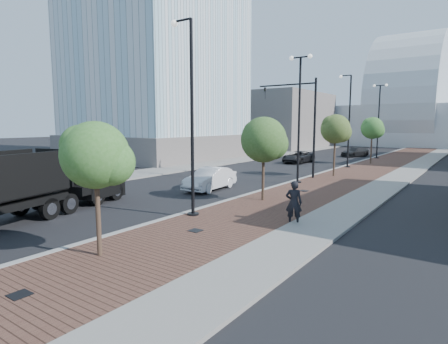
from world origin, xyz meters
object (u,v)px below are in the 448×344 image
Objects in this scene: dump_truck at (41,188)px; dark_car_mid at (298,157)px; white_sedan at (210,179)px; pedestrian at (294,203)px.

dark_car_mid is (0.08, 29.94, -0.68)m from dump_truck.
pedestrian is at bearing -34.62° from white_sedan.
dump_truck reaches higher than pedestrian.
dump_truck is at bearing 3.82° from pedestrian.
pedestrian is (10.66, -24.45, 0.32)m from dark_car_mid.
dark_car_mid is 2.45× the size of pedestrian.
pedestrian is (10.74, 5.49, -0.36)m from dump_truck.
white_sedan is at bearing -53.41° from pedestrian.
dark_car_mid is 26.67m from pedestrian.
white_sedan is at bearing -80.61° from dark_car_mid.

